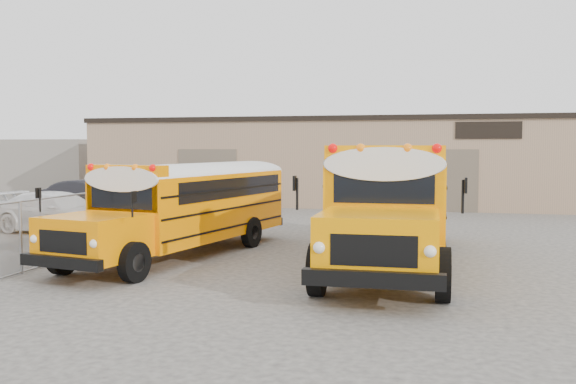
% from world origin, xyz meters
% --- Properties ---
extents(ground, '(120.00, 120.00, 0.00)m').
position_xyz_m(ground, '(0.00, 0.00, 0.00)').
color(ground, '#44413E').
rests_on(ground, ground).
extents(warehouse, '(30.20, 10.20, 4.67)m').
position_xyz_m(warehouse, '(-0.00, 19.99, 2.37)').
color(warehouse, tan).
rests_on(warehouse, ground).
extents(chainlink_fence, '(0.07, 18.07, 1.81)m').
position_xyz_m(chainlink_fence, '(-6.00, 3.00, 0.90)').
color(chainlink_fence, gray).
rests_on(chainlink_fence, ground).
extents(distant_building_left, '(8.00, 6.00, 3.60)m').
position_xyz_m(distant_building_left, '(-22.00, 22.00, 1.80)').
color(distant_building_left, gray).
rests_on(distant_building_left, ground).
extents(school_bus_left, '(3.93, 9.46, 2.69)m').
position_xyz_m(school_bus_left, '(-2.13, 6.17, 1.56)').
color(school_bus_left, '#FF8800').
rests_on(school_bus_left, ground).
extents(school_bus_right, '(3.00, 10.93, 3.18)m').
position_xyz_m(school_bus_right, '(2.54, 7.58, 1.84)').
color(school_bus_right, '#FB9500').
rests_on(school_bus_right, ground).
extents(tarp_bundle, '(1.29, 1.24, 1.52)m').
position_xyz_m(tarp_bundle, '(2.51, 0.53, 0.78)').
color(tarp_bundle, black).
rests_on(tarp_bundle, ground).
extents(car_white, '(5.37, 2.83, 1.48)m').
position_xyz_m(car_white, '(-9.56, 3.97, 0.74)').
color(car_white, white).
rests_on(car_white, ground).
extents(car_dark, '(5.14, 2.43, 1.63)m').
position_xyz_m(car_dark, '(-11.36, 9.38, 0.81)').
color(car_dark, black).
rests_on(car_dark, ground).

